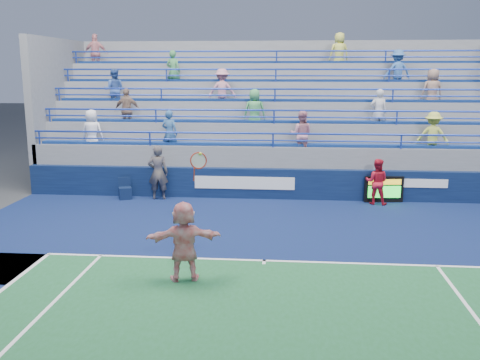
# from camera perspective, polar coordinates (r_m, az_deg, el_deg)

# --- Properties ---
(ground) EXTENTS (120.00, 120.00, 0.00)m
(ground) POSITION_cam_1_polar(r_m,az_deg,el_deg) (13.19, 2.60, -8.67)
(ground) COLOR #333538
(sponsor_wall) EXTENTS (18.00, 0.32, 1.10)m
(sponsor_wall) POSITION_cam_1_polar(r_m,az_deg,el_deg) (19.29, 3.48, -0.41)
(sponsor_wall) COLOR #091536
(sponsor_wall) RESTS_ON ground
(bleacher_stand) EXTENTS (18.00, 5.60, 6.13)m
(bleacher_stand) POSITION_cam_1_polar(r_m,az_deg,el_deg) (22.84, 3.76, 4.01)
(bleacher_stand) COLOR slate
(bleacher_stand) RESTS_ON ground
(serve_speed_board) EXTENTS (1.36, 0.29, 0.94)m
(serve_speed_board) POSITION_cam_1_polar(r_m,az_deg,el_deg) (19.40, 15.09, -0.97)
(serve_speed_board) COLOR black
(serve_speed_board) RESTS_ON ground
(judge_chair) EXTENTS (0.57, 0.59, 0.78)m
(judge_chair) POSITION_cam_1_polar(r_m,az_deg,el_deg) (19.71, -12.13, -1.29)
(judge_chair) COLOR #0B1838
(judge_chair) RESTS_ON ground
(tennis_player) EXTENTS (1.75, 0.90, 2.89)m
(tennis_player) POSITION_cam_1_polar(r_m,az_deg,el_deg) (11.83, -5.99, -6.50)
(tennis_player) COLOR white
(tennis_player) RESTS_ON ground
(line_judge) EXTENTS (0.76, 0.54, 1.96)m
(line_judge) POSITION_cam_1_polar(r_m,az_deg,el_deg) (19.31, -8.73, 0.79)
(line_judge) COLOR #131734
(line_judge) RESTS_ON ground
(ball_girl) EXTENTS (0.90, 0.77, 1.60)m
(ball_girl) POSITION_cam_1_polar(r_m,az_deg,el_deg) (18.99, 14.37, -0.18)
(ball_girl) COLOR red
(ball_girl) RESTS_ON ground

